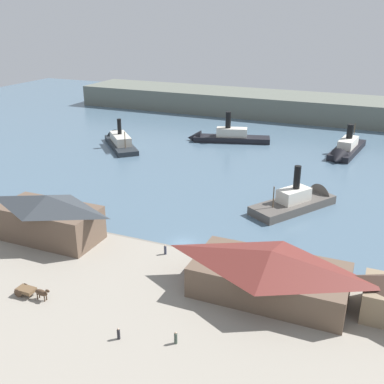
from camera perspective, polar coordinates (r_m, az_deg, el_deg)
ground_plane at (r=80.96m, az=-1.09°, el=-6.31°), size 320.00×320.00×0.00m
quay_promenade at (r=64.20m, az=-9.40°, el=-14.19°), size 110.00×36.00×1.20m
seawall_edge at (r=77.84m, az=-2.18°, el=-7.11°), size 110.00×0.80×1.00m
ferry_shed_customs_shed at (r=81.81m, az=-17.16°, el=-2.95°), size 17.32×8.68×7.95m
ferry_shed_central_terminal at (r=64.61m, az=9.56°, el=-9.72°), size 21.18×11.10×6.68m
horse_cart at (r=68.00m, az=-19.11°, el=-11.43°), size 5.48×1.70×1.87m
pedestrian_near_east_shed at (r=56.91m, az=-2.01°, el=-17.51°), size 0.40×0.40×1.61m
pedestrian_near_west_shed at (r=74.83m, az=-3.31°, el=-7.12°), size 0.41×0.41×1.66m
pedestrian_near_cart at (r=58.17m, az=-9.02°, el=-16.86°), size 0.38×0.38×1.53m
mooring_post_center_east at (r=95.16m, az=-22.16°, el=-2.49°), size 0.44×0.44×0.90m
ferry_moored_west at (r=143.67m, az=3.78°, el=6.82°), size 25.62×11.75×10.75m
ferry_approaching_west at (r=141.21m, az=-8.98°, el=6.27°), size 19.63×20.39×10.25m
ferry_departing_north at (r=97.86m, az=13.41°, el=-0.96°), size 16.11×20.66×11.10m
ferry_mid_harbor at (r=136.11m, az=18.31°, el=4.90°), size 8.64×23.75×9.82m
far_headland at (r=180.91m, az=13.52°, el=10.15°), size 180.00×24.00×8.00m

